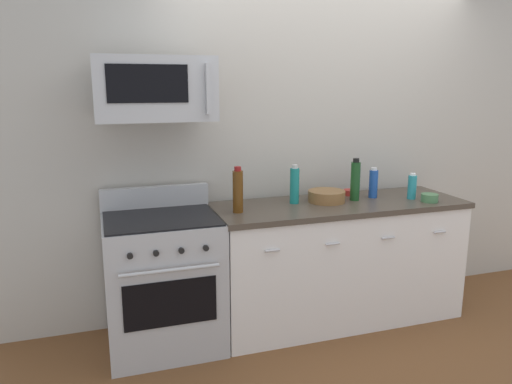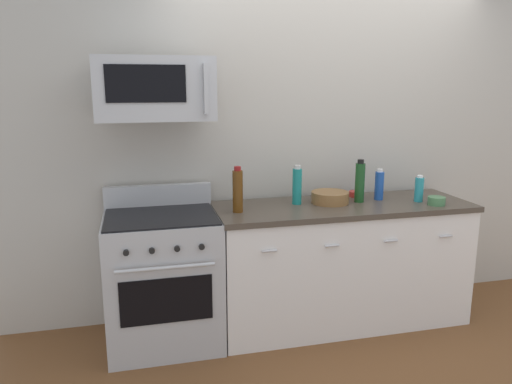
% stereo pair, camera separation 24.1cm
% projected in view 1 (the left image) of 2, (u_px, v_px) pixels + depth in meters
% --- Properties ---
extents(ground_plane, '(5.98, 5.98, 0.00)m').
position_uv_depth(ground_plane, '(336.00, 317.00, 3.82)').
color(ground_plane, brown).
extents(back_wall, '(4.98, 0.10, 2.70)m').
position_uv_depth(back_wall, '(318.00, 139.00, 3.91)').
color(back_wall, '#B7B2A8').
rests_on(back_wall, ground_plane).
extents(counter_unit, '(1.89, 0.66, 0.92)m').
position_uv_depth(counter_unit, '(338.00, 261.00, 3.72)').
color(counter_unit, white).
rests_on(counter_unit, ground_plane).
extents(range_oven, '(0.76, 0.69, 1.07)m').
position_uv_depth(range_oven, '(164.00, 281.00, 3.32)').
color(range_oven, '#B7BABF').
rests_on(range_oven, ground_plane).
extents(microwave, '(0.74, 0.44, 0.40)m').
position_uv_depth(microwave, '(154.00, 89.00, 3.09)').
color(microwave, '#B7BABF').
extents(bottle_wine_amber, '(0.07, 0.07, 0.32)m').
position_uv_depth(bottle_wine_amber, '(238.00, 191.00, 3.32)').
color(bottle_wine_amber, '#59330F').
rests_on(bottle_wine_amber, countertop_slab).
extents(bottle_wine_green, '(0.07, 0.07, 0.32)m').
position_uv_depth(bottle_wine_green, '(355.00, 181.00, 3.67)').
color(bottle_wine_green, '#19471E').
rests_on(bottle_wine_green, countertop_slab).
extents(bottle_soda_blue, '(0.07, 0.07, 0.23)m').
position_uv_depth(bottle_soda_blue, '(373.00, 183.00, 3.76)').
color(bottle_soda_blue, '#1E4CA5').
rests_on(bottle_soda_blue, countertop_slab).
extents(bottle_dish_soap, '(0.06, 0.06, 0.20)m').
position_uv_depth(bottle_dish_soap, '(412.00, 187.00, 3.72)').
color(bottle_dish_soap, teal).
rests_on(bottle_dish_soap, countertop_slab).
extents(bottle_sparkling_teal, '(0.07, 0.07, 0.29)m').
position_uv_depth(bottle_sparkling_teal, '(295.00, 185.00, 3.57)').
color(bottle_sparkling_teal, '#197F7A').
rests_on(bottle_sparkling_teal, countertop_slab).
extents(bowl_red_small, '(0.10, 0.10, 0.04)m').
position_uv_depth(bowl_red_small, '(350.00, 192.00, 3.86)').
color(bowl_red_small, '#B72D28').
rests_on(bowl_red_small, countertop_slab).
extents(bowl_wooden_salad, '(0.28, 0.28, 0.08)m').
position_uv_depth(bowl_wooden_salad, '(327.00, 196.00, 3.64)').
color(bowl_wooden_salad, brown).
rests_on(bowl_wooden_salad, countertop_slab).
extents(bowl_green_glaze, '(0.13, 0.13, 0.06)m').
position_uv_depth(bowl_green_glaze, '(430.00, 198.00, 3.64)').
color(bowl_green_glaze, '#477A4C').
rests_on(bowl_green_glaze, countertop_slab).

